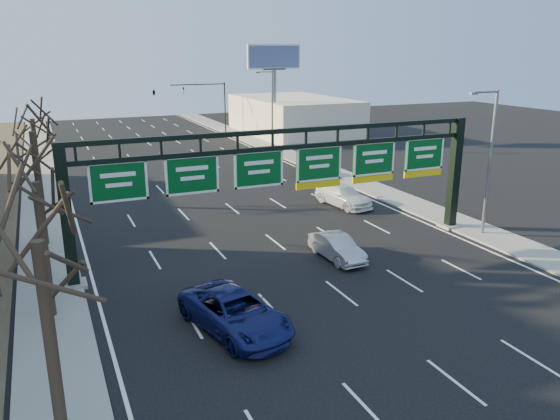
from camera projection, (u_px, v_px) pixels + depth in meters
name	position (u px, v px, depth m)	size (l,w,h in m)	color
ground	(363.00, 310.00, 24.49)	(160.00, 160.00, 0.00)	black
sidewalk_left	(44.00, 221.00, 37.06)	(3.00, 120.00, 0.12)	gray
sidewalk_right	(365.00, 185.00, 47.00)	(3.00, 120.00, 0.12)	gray
lane_markings	(224.00, 202.00, 42.05)	(21.60, 120.00, 0.01)	white
sign_gantry	(292.00, 174.00, 30.28)	(24.60, 1.20, 7.20)	black
building_right_distant	(293.00, 116.00, 75.44)	(12.00, 20.00, 5.00)	beige
tree_near	(32.00, 203.00, 13.91)	(3.60, 3.60, 8.86)	#30261B
tree_gantry	(32.00, 157.00, 21.91)	(3.60, 3.60, 8.48)	#30261B
tree_mid	(30.00, 113.00, 30.48)	(3.60, 3.60, 9.24)	#30261B
tree_far	(30.00, 104.00, 39.36)	(3.60, 3.60, 8.86)	#30261B
streetlight_near	(489.00, 156.00, 33.17)	(2.15, 0.22, 9.00)	slate
streetlight_far	(271.00, 106.00, 63.01)	(2.15, 0.22, 9.00)	slate
billboard_right	(274.00, 69.00, 67.25)	(7.00, 0.50, 12.00)	slate
traffic_signal_mast	(181.00, 95.00, 73.43)	(10.16, 0.54, 7.00)	black
car_blue_suv	(235.00, 312.00, 22.56)	(2.69, 5.84, 1.62)	navy
car_silver_sedan	(337.00, 247.00, 30.36)	(1.45, 4.16, 1.37)	#A0A0A4
car_white_wagon	(343.00, 196.00, 40.92)	(2.11, 5.19, 1.51)	white
car_grey_far	(309.00, 169.00, 50.27)	(1.69, 4.21, 1.43)	#393C3D
car_silver_distant	(124.00, 178.00, 46.51)	(1.63, 4.67, 1.54)	#A0A0A4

